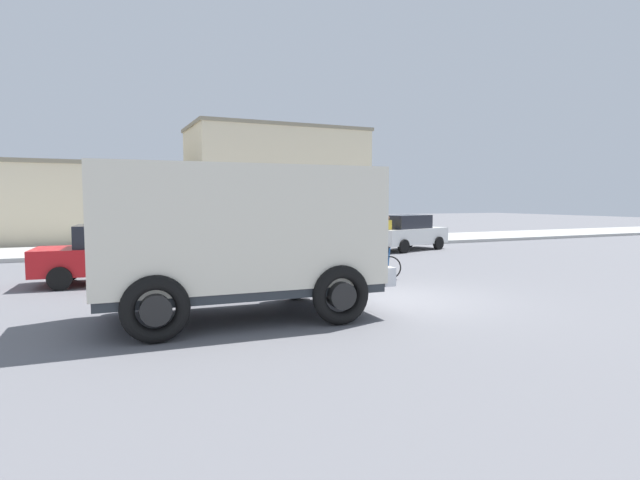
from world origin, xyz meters
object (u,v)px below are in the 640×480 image
at_px(car_red_near, 406,232).
at_px(car_white_mid, 116,253).
at_px(cyclist, 371,250).
at_px(pedestrian_near_kerb, 387,233).
at_px(truck_foreground, 239,232).
at_px(traffic_light_pole, 322,208).

bearing_deg(car_red_near, car_white_mid, -160.74).
bearing_deg(cyclist, car_red_near, 49.51).
bearing_deg(pedestrian_near_kerb, truck_foreground, -134.78).
distance_m(cyclist, car_red_near, 8.99).
xyz_separation_m(car_red_near, car_white_mid, (-12.51, -4.37, 0.00)).
height_order(cyclist, pedestrian_near_kerb, cyclist).
xyz_separation_m(cyclist, pedestrian_near_kerb, (4.38, 6.12, -0.02)).
bearing_deg(traffic_light_pole, pedestrian_near_kerb, 45.00).
distance_m(truck_foreground, car_red_near, 14.46).
height_order(traffic_light_pole, car_red_near, traffic_light_pole).
bearing_deg(pedestrian_near_kerb, car_white_mid, -161.66).
relative_size(traffic_light_pole, car_white_mid, 0.77).
relative_size(traffic_light_pole, car_red_near, 0.74).
relative_size(truck_foreground, cyclist, 3.21).
relative_size(car_white_mid, pedestrian_near_kerb, 2.56).
bearing_deg(pedestrian_near_kerb, car_red_near, 25.91).
relative_size(cyclist, traffic_light_pole, 0.54).
relative_size(car_red_near, car_white_mid, 1.04).
relative_size(truck_foreground, car_red_near, 1.28).
height_order(car_red_near, pedestrian_near_kerb, pedestrian_near_kerb).
bearing_deg(car_white_mid, car_red_near, 19.26).
height_order(cyclist, car_red_near, cyclist).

